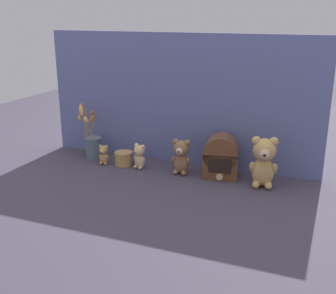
# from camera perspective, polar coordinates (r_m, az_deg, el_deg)

# --- Properties ---
(ground_plane) EXTENTS (4.00, 4.00, 0.00)m
(ground_plane) POSITION_cam_1_polar(r_m,az_deg,el_deg) (2.16, -0.20, -3.40)
(ground_plane) COLOR #3D3847
(backdrop_wall) EXTENTS (1.49, 0.02, 0.69)m
(backdrop_wall) POSITION_cam_1_polar(r_m,az_deg,el_deg) (2.22, 1.42, 6.38)
(backdrop_wall) COLOR slate
(backdrop_wall) RESTS_ON ground
(teddy_bear_large) EXTENTS (0.13, 0.12, 0.24)m
(teddy_bear_large) POSITION_cam_1_polar(r_m,az_deg,el_deg) (2.00, 12.83, -1.85)
(teddy_bear_large) COLOR tan
(teddy_bear_large) RESTS_ON ground
(teddy_bear_medium) EXTENTS (0.10, 0.09, 0.18)m
(teddy_bear_medium) POSITION_cam_1_polar(r_m,az_deg,el_deg) (2.11, 1.79, -1.20)
(teddy_bear_medium) COLOR olive
(teddy_bear_medium) RESTS_ON ground
(teddy_bear_small) EXTENTS (0.07, 0.07, 0.13)m
(teddy_bear_small) POSITION_cam_1_polar(r_m,az_deg,el_deg) (2.20, -3.86, -1.16)
(teddy_bear_small) COLOR #DBBC84
(teddy_bear_small) RESTS_ON ground
(teddy_bear_tiny) EXTENTS (0.06, 0.05, 0.11)m
(teddy_bear_tiny) POSITION_cam_1_polar(r_m,az_deg,el_deg) (2.28, -8.71, -0.96)
(teddy_bear_tiny) COLOR tan
(teddy_bear_tiny) RESTS_ON ground
(flower_vase) EXTENTS (0.11, 0.14, 0.31)m
(flower_vase) POSITION_cam_1_polar(r_m,az_deg,el_deg) (2.38, -10.20, 0.52)
(flower_vase) COLOR slate
(flower_vase) RESTS_ON ground
(vintage_radio) EXTENTS (0.19, 0.16, 0.21)m
(vintage_radio) POSITION_cam_1_polar(r_m,az_deg,el_deg) (2.09, 7.17, -1.39)
(vintage_radio) COLOR brown
(vintage_radio) RESTS_ON ground
(decorative_tin_tall) EXTENTS (0.10, 0.10, 0.07)m
(decorative_tin_tall) POSITION_cam_1_polar(r_m,az_deg,el_deg) (2.26, -6.02, -1.54)
(decorative_tin_tall) COLOR tan
(decorative_tin_tall) RESTS_ON ground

